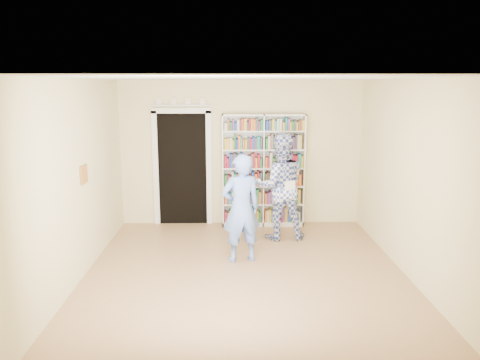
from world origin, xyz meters
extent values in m
plane|color=#A2734E|center=(0.00, 0.00, 0.00)|extent=(5.00, 5.00, 0.00)
plane|color=white|center=(0.00, 0.00, 2.70)|extent=(5.00, 5.00, 0.00)
plane|color=beige|center=(0.00, 2.50, 1.35)|extent=(4.50, 0.00, 4.50)
plane|color=beige|center=(-2.25, 0.00, 1.35)|extent=(0.00, 5.00, 5.00)
plane|color=beige|center=(2.25, 0.00, 1.35)|extent=(0.00, 5.00, 5.00)
cube|color=white|center=(0.41, 2.34, 1.05)|extent=(1.52, 0.29, 2.09)
cube|color=white|center=(0.41, 2.34, 1.05)|extent=(0.02, 0.29, 2.09)
cube|color=black|center=(-1.10, 2.48, 1.05)|extent=(0.90, 0.03, 2.10)
cube|color=white|center=(-1.60, 2.47, 1.05)|extent=(0.10, 0.06, 2.20)
cube|color=white|center=(-0.60, 2.47, 1.05)|extent=(0.10, 0.06, 2.20)
cube|color=white|center=(-1.10, 2.47, 2.15)|extent=(1.10, 0.06, 0.10)
cube|color=white|center=(-1.10, 2.46, 2.25)|extent=(1.10, 0.08, 0.02)
cube|color=brown|center=(-2.23, 0.20, 1.40)|extent=(0.03, 0.25, 0.25)
imported|color=#698DEA|center=(-0.04, 0.50, 0.82)|extent=(0.68, 0.54, 1.63)
imported|color=#314196|center=(0.65, 1.57, 0.91)|extent=(0.93, 0.74, 1.83)
cube|color=white|center=(0.78, 1.29, 0.93)|extent=(0.18, 0.08, 0.28)
camera|label=1|loc=(-0.21, -6.19, 2.62)|focal=35.00mm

